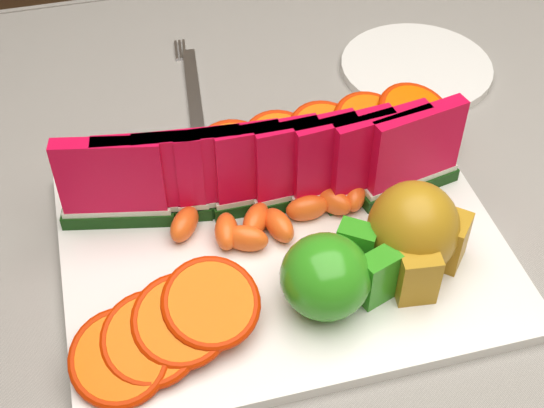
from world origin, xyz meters
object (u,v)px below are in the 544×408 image
(apple_cluster, at_px, (333,274))
(side_plate, at_px, (416,67))
(platter, at_px, (284,250))
(fork, at_px, (192,88))
(pear_cluster, at_px, (416,233))

(apple_cluster, height_order, side_plate, apple_cluster)
(platter, distance_m, fork, 0.28)
(platter, bearing_deg, side_plate, 46.42)
(pear_cluster, bearing_deg, apple_cluster, -165.25)
(platter, xyz_separation_m, pear_cluster, (0.10, -0.05, 0.04))
(platter, xyz_separation_m, fork, (-0.04, 0.27, -0.00))
(platter, relative_size, fork, 2.05)
(platter, relative_size, side_plate, 1.84)
(fork, bearing_deg, side_plate, -6.65)
(pear_cluster, relative_size, fork, 0.53)
(apple_cluster, xyz_separation_m, side_plate, (0.21, 0.31, -0.04))
(platter, relative_size, pear_cluster, 3.89)
(platter, distance_m, pear_cluster, 0.12)
(apple_cluster, relative_size, fork, 0.55)
(platter, bearing_deg, apple_cluster, -71.24)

